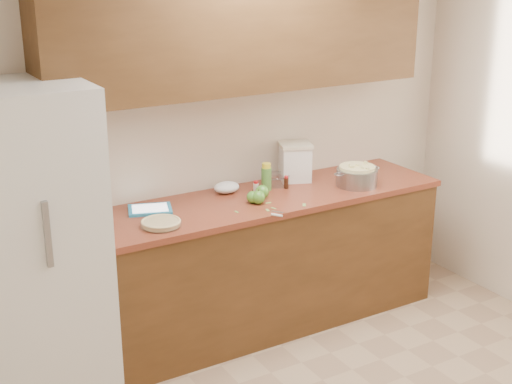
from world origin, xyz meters
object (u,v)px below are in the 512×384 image
pie (161,223)px  flour_canister (295,161)px  tablet (150,209)px  colander (357,176)px

pie → flour_canister: size_ratio=0.86×
pie → tablet: 0.29m
colander → flour_canister: (-0.29, 0.33, 0.07)m
colander → pie: bearing=-178.8°
pie → tablet: size_ratio=0.76×
pie → tablet: pie is taller
flour_canister → colander: bearing=-48.3°
flour_canister → pie: bearing=-163.1°
colander → flour_canister: 0.44m
pie → flour_canister: bearing=16.9°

